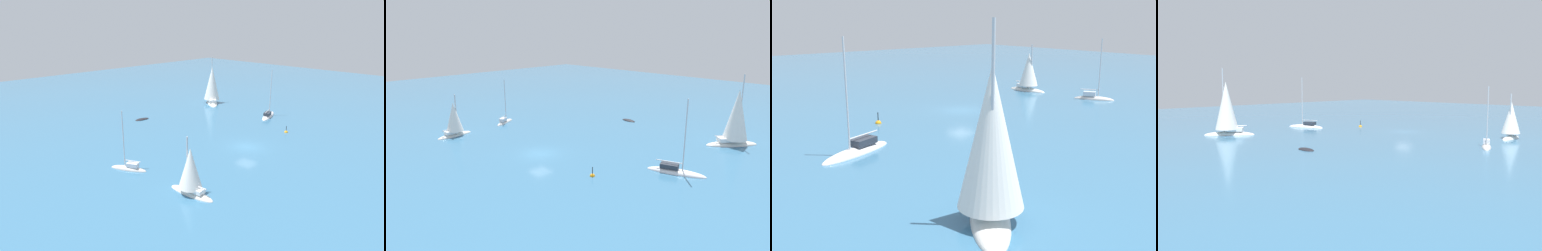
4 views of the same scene
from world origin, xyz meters
The scene contains 7 objects.
ground_plane centered at (0.00, 0.00, 0.00)m, with size 160.00×160.00×0.00m, color teal.
yacht centered at (15.90, 20.83, 3.45)m, with size 6.11×6.70×10.16m.
yacht_1 centered at (-14.96, -3.85, 2.23)m, with size 2.66×5.52×6.50m.
sailboat centered at (15.46, 6.55, 0.13)m, with size 6.60×3.46×8.83m.
skiff centered at (-2.16, 21.28, 0.00)m, with size 2.78×1.43×0.47m.
sailboat_1 centered at (-16.02, 5.50, 0.16)m, with size 3.03×4.59×7.58m.
channel_buoy centered at (9.57, -0.55, 0.02)m, with size 0.56×0.56×1.32m.
Camera 1 is at (-37.02, -26.06, 17.20)m, focal length 31.91 mm.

